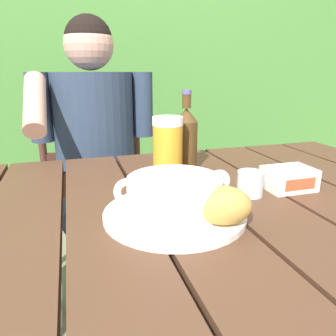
{
  "coord_description": "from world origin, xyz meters",
  "views": [
    {
      "loc": [
        -0.22,
        -0.6,
        1.01
      ],
      "look_at": [
        -0.02,
        0.06,
        0.8
      ],
      "focal_mm": 34.66,
      "sensor_mm": 36.0,
      "label": 1
    }
  ],
  "objects_px": {
    "soup_bowl": "(175,194)",
    "butter_tub": "(289,179)",
    "beer_glass": "(168,148)",
    "bread_roll": "(223,205)",
    "beer_bottle": "(186,138)",
    "person_eating": "(96,147)",
    "water_glass_small": "(250,183)",
    "serving_plate": "(174,213)",
    "table_knife": "(233,196)",
    "chair_near_diner": "(96,190)"
  },
  "relations": [
    {
      "from": "beer_bottle",
      "to": "water_glass_small",
      "type": "relative_size",
      "value": 3.75
    },
    {
      "from": "water_glass_small",
      "to": "table_knife",
      "type": "height_order",
      "value": "water_glass_small"
    },
    {
      "from": "serving_plate",
      "to": "soup_bowl",
      "type": "distance_m",
      "value": 0.04
    },
    {
      "from": "serving_plate",
      "to": "beer_bottle",
      "type": "distance_m",
      "value": 0.33
    },
    {
      "from": "beer_bottle",
      "to": "butter_tub",
      "type": "distance_m",
      "value": 0.3
    },
    {
      "from": "table_knife",
      "to": "soup_bowl",
      "type": "bearing_deg",
      "value": -161.29
    },
    {
      "from": "beer_bottle",
      "to": "butter_tub",
      "type": "relative_size",
      "value": 1.99
    },
    {
      "from": "bread_roll",
      "to": "person_eating",
      "type": "bearing_deg",
      "value": 100.87
    },
    {
      "from": "serving_plate",
      "to": "beer_glass",
      "type": "height_order",
      "value": "beer_glass"
    },
    {
      "from": "person_eating",
      "to": "water_glass_small",
      "type": "distance_m",
      "value": 0.75
    },
    {
      "from": "water_glass_small",
      "to": "butter_tub",
      "type": "bearing_deg",
      "value": 4.86
    },
    {
      "from": "water_glass_small",
      "to": "butter_tub",
      "type": "relative_size",
      "value": 0.53
    },
    {
      "from": "person_eating",
      "to": "soup_bowl",
      "type": "height_order",
      "value": "person_eating"
    },
    {
      "from": "soup_bowl",
      "to": "table_knife",
      "type": "relative_size",
      "value": 1.51
    },
    {
      "from": "water_glass_small",
      "to": "table_knife",
      "type": "xyz_separation_m",
      "value": [
        -0.05,
        -0.01,
        -0.02
      ]
    },
    {
      "from": "table_knife",
      "to": "beer_glass",
      "type": "bearing_deg",
      "value": 119.26
    },
    {
      "from": "soup_bowl",
      "to": "water_glass_small",
      "type": "xyz_separation_m",
      "value": [
        0.2,
        0.06,
        -0.02
      ]
    },
    {
      "from": "serving_plate",
      "to": "butter_tub",
      "type": "height_order",
      "value": "butter_tub"
    },
    {
      "from": "serving_plate",
      "to": "beer_bottle",
      "type": "height_order",
      "value": "beer_bottle"
    },
    {
      "from": "soup_bowl",
      "to": "bread_roll",
      "type": "bearing_deg",
      "value": -49.4
    },
    {
      "from": "beer_glass",
      "to": "butter_tub",
      "type": "bearing_deg",
      "value": -32.6
    },
    {
      "from": "butter_tub",
      "to": "table_knife",
      "type": "height_order",
      "value": "butter_tub"
    },
    {
      "from": "beer_glass",
      "to": "beer_bottle",
      "type": "bearing_deg",
      "value": 39.82
    },
    {
      "from": "bread_roll",
      "to": "water_glass_small",
      "type": "bearing_deg",
      "value": 44.72
    },
    {
      "from": "beer_glass",
      "to": "water_glass_small",
      "type": "bearing_deg",
      "value": -50.03
    },
    {
      "from": "person_eating",
      "to": "butter_tub",
      "type": "bearing_deg",
      "value": -59.12
    },
    {
      "from": "bread_roll",
      "to": "butter_tub",
      "type": "xyz_separation_m",
      "value": [
        0.25,
        0.15,
        -0.02
      ]
    },
    {
      "from": "serving_plate",
      "to": "beer_glass",
      "type": "bearing_deg",
      "value": 76.39
    },
    {
      "from": "beer_glass",
      "to": "beer_bottle",
      "type": "xyz_separation_m",
      "value": [
        0.07,
        0.06,
        0.01
      ]
    },
    {
      "from": "chair_near_diner",
      "to": "beer_glass",
      "type": "relative_size",
      "value": 5.58
    },
    {
      "from": "serving_plate",
      "to": "beer_glass",
      "type": "xyz_separation_m",
      "value": [
        0.06,
        0.23,
        0.08
      ]
    },
    {
      "from": "bread_roll",
      "to": "table_knife",
      "type": "relative_size",
      "value": 0.79
    },
    {
      "from": "beer_glass",
      "to": "water_glass_small",
      "type": "relative_size",
      "value": 2.72
    },
    {
      "from": "bread_roll",
      "to": "soup_bowl",
      "type": "bearing_deg",
      "value": 130.6
    },
    {
      "from": "chair_near_diner",
      "to": "beer_glass",
      "type": "bearing_deg",
      "value": -78.37
    },
    {
      "from": "butter_tub",
      "to": "water_glass_small",
      "type": "bearing_deg",
      "value": -175.14
    },
    {
      "from": "bread_roll",
      "to": "table_knife",
      "type": "xyz_separation_m",
      "value": [
        0.09,
        0.13,
        -0.04
      ]
    },
    {
      "from": "bread_roll",
      "to": "beer_glass",
      "type": "bearing_deg",
      "value": 91.69
    },
    {
      "from": "water_glass_small",
      "to": "beer_bottle",
      "type": "bearing_deg",
      "value": 107.21
    },
    {
      "from": "bread_roll",
      "to": "butter_tub",
      "type": "relative_size",
      "value": 1.08
    },
    {
      "from": "beer_glass",
      "to": "table_knife",
      "type": "height_order",
      "value": "beer_glass"
    },
    {
      "from": "beer_glass",
      "to": "water_glass_small",
      "type": "height_order",
      "value": "beer_glass"
    },
    {
      "from": "chair_near_diner",
      "to": "beer_glass",
      "type": "height_order",
      "value": "chair_near_diner"
    },
    {
      "from": "soup_bowl",
      "to": "beer_glass",
      "type": "bearing_deg",
      "value": 76.39
    },
    {
      "from": "beer_glass",
      "to": "butter_tub",
      "type": "height_order",
      "value": "beer_glass"
    },
    {
      "from": "chair_near_diner",
      "to": "water_glass_small",
      "type": "relative_size",
      "value": 15.19
    },
    {
      "from": "chair_near_diner",
      "to": "person_eating",
      "type": "bearing_deg",
      "value": -90.85
    },
    {
      "from": "person_eating",
      "to": "bread_roll",
      "type": "height_order",
      "value": "person_eating"
    },
    {
      "from": "soup_bowl",
      "to": "butter_tub",
      "type": "distance_m",
      "value": 0.32
    },
    {
      "from": "water_glass_small",
      "to": "soup_bowl",
      "type": "bearing_deg",
      "value": -163.75
    }
  ]
}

